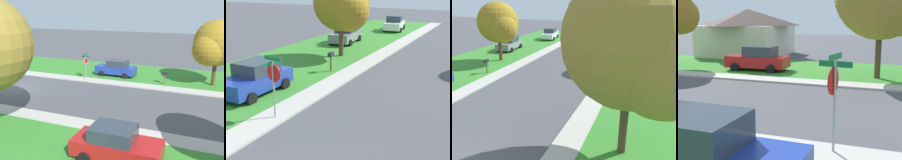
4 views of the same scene
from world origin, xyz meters
The scene contains 8 objects.
sidewalk_west centered at (-4.70, 12.00, 0.05)m, with size 1.40×56.00×0.10m, color #B7B2A8.
lawn_west centered at (-9.40, 12.00, 0.04)m, with size 8.00×56.00×0.08m, color #38842D.
stop_sign_far_corner centered at (-4.53, 4.84, 1.89)m, with size 0.91×0.91×2.77m.
car_blue_far_down_street centered at (-7.43, 7.02, 0.87)m, with size 2.10×4.33×1.76m.
car_white_kerbside_mid centered at (-7.66, 31.30, 0.87)m, with size 2.50×4.52×1.76m.
car_grey_behind_trees centered at (-9.35, 21.93, 0.87)m, with size 2.35×4.45×1.76m.
tree_sidewalk_mid centered at (-7.08, 16.67, 3.96)m, with size 4.52×4.20×6.20m.
mailbox centered at (-5.90, 12.51, 1.01)m, with size 0.26×0.49×1.31m.
Camera 2 is at (3.94, -5.86, 5.87)m, focal length 53.37 mm.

